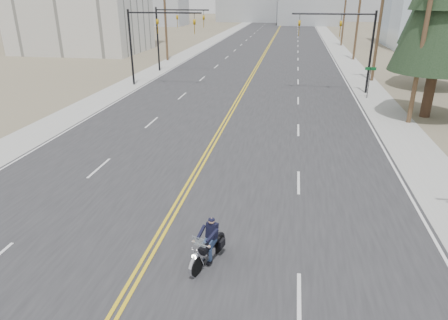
% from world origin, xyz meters
% --- Properties ---
extents(road, '(20.00, 200.00, 0.01)m').
position_xyz_m(road, '(0.00, 70.00, 0.01)').
color(road, '#303033').
rests_on(road, ground).
extents(sidewalk_left, '(3.00, 200.00, 0.01)m').
position_xyz_m(sidewalk_left, '(-11.50, 70.00, 0.01)').
color(sidewalk_left, '#A5A5A0').
rests_on(sidewalk_left, ground).
extents(sidewalk_right, '(3.00, 200.00, 0.01)m').
position_xyz_m(sidewalk_right, '(11.50, 70.00, 0.01)').
color(sidewalk_right, '#A5A5A0').
rests_on(sidewalk_right, ground).
extents(traffic_mast_left, '(7.10, 0.26, 7.00)m').
position_xyz_m(traffic_mast_left, '(-8.98, 32.00, 4.94)').
color(traffic_mast_left, black).
rests_on(traffic_mast_left, ground).
extents(traffic_mast_right, '(7.10, 0.26, 7.00)m').
position_xyz_m(traffic_mast_right, '(8.98, 32.00, 4.94)').
color(traffic_mast_right, black).
rests_on(traffic_mast_right, ground).
extents(traffic_mast_far, '(6.10, 0.26, 7.00)m').
position_xyz_m(traffic_mast_far, '(-9.31, 40.00, 4.87)').
color(traffic_mast_far, black).
rests_on(traffic_mast_far, ground).
extents(street_sign, '(0.90, 0.06, 2.62)m').
position_xyz_m(street_sign, '(10.80, 30.00, 1.80)').
color(street_sign, black).
rests_on(street_sign, ground).
extents(utility_pole_b, '(2.20, 0.30, 11.50)m').
position_xyz_m(utility_pole_b, '(12.50, 23.00, 5.98)').
color(utility_pole_b, brown).
rests_on(utility_pole_b, ground).
extents(utility_pole_c, '(2.20, 0.30, 11.00)m').
position_xyz_m(utility_pole_c, '(12.50, 38.00, 5.73)').
color(utility_pole_c, brown).
rests_on(utility_pole_c, ground).
extents(utility_pole_d, '(2.20, 0.30, 11.50)m').
position_xyz_m(utility_pole_d, '(12.50, 53.00, 5.98)').
color(utility_pole_d, brown).
rests_on(utility_pole_d, ground).
extents(utility_pole_e, '(2.20, 0.30, 11.00)m').
position_xyz_m(utility_pole_e, '(12.50, 70.00, 5.73)').
color(utility_pole_e, brown).
rests_on(utility_pole_e, ground).
extents(utility_pole_left, '(2.20, 0.30, 10.50)m').
position_xyz_m(utility_pole_left, '(-12.50, 48.00, 5.48)').
color(utility_pole_left, brown).
rests_on(utility_pole_left, ground).
extents(haze_bldg_b, '(18.00, 14.00, 14.00)m').
position_xyz_m(haze_bldg_b, '(8.00, 125.00, 7.00)').
color(haze_bldg_b, '#ADB2B7').
rests_on(haze_bldg_b, ground).
extents(haze_bldg_e, '(14.00, 14.00, 12.00)m').
position_xyz_m(haze_bldg_e, '(25.00, 150.00, 6.00)').
color(haze_bldg_e, '#B7BCC6').
rests_on(haze_bldg_e, ground).
extents(motorcyclist, '(1.45, 2.16, 1.55)m').
position_xyz_m(motorcyclist, '(2.05, 5.35, 0.78)').
color(motorcyclist, black).
rests_on(motorcyclist, ground).
extents(conifer_far, '(4.83, 4.83, 12.93)m').
position_xyz_m(conifer_far, '(20.26, 44.62, 7.42)').
color(conifer_far, '#382619').
rests_on(conifer_far, ground).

